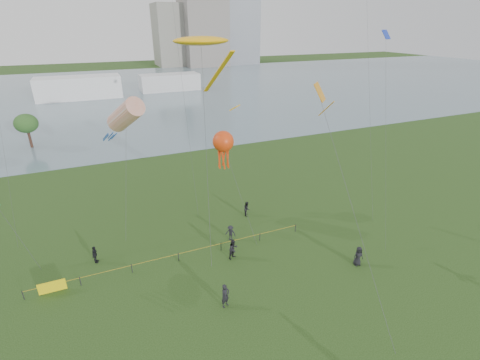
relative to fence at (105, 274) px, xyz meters
name	(u,v)px	position (x,y,z in m)	size (l,w,h in m)	color
ground_plane	(302,353)	(11.01, -12.38, -0.55)	(400.00, 400.00, 0.00)	#1B3611
lake	(124,92)	(11.01, 87.62, -0.53)	(400.00, 120.00, 0.08)	slate
building_mid	(203,24)	(57.01, 149.62, 18.45)	(20.00, 20.00, 38.00)	slate
building_low	(172,35)	(43.01, 155.62, 13.45)	(16.00, 18.00, 28.00)	gray
pavilion_left	(79,88)	(-0.99, 82.62, 2.45)	(22.00, 8.00, 6.00)	white
pavilion_right	(170,82)	(25.01, 85.62, 1.95)	(18.00, 7.00, 5.00)	silver
fence	(105,274)	(0.00, 0.00, 0.00)	(24.07, 0.07, 1.05)	black
spectator_a	(233,249)	(10.75, -1.51, 0.39)	(0.92, 0.72, 1.89)	black
spectator_b	(231,233)	(11.57, 1.23, 0.24)	(1.03, 0.59, 1.59)	black
spectator_c	(95,255)	(-0.62, 2.69, 0.26)	(0.95, 0.40, 1.63)	black
spectator_d	(358,256)	(20.30, -6.65, 0.35)	(0.88, 0.57, 1.80)	black
spectator_f	(225,296)	(7.99, -6.66, 0.42)	(0.71, 0.47, 1.95)	black
spectator_g	(247,209)	(15.01, 4.99, 0.25)	(0.79, 0.61, 1.62)	black
kite_stingray	(201,42)	(11.39, 7.40, 17.17)	(5.49, 11.03, 18.21)	#3F3F42
kite_windsock	(126,115)	(4.09, 9.25, 10.68)	(4.33, 6.76, 13.21)	#3F3F42
kite_octopus	(223,142)	(13.17, 7.03, 7.46)	(2.21, 8.69, 9.21)	#3F3F42
kite_delta	(323,104)	(16.20, -5.14, 13.52)	(1.51, 10.96, 15.44)	#3F3F42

